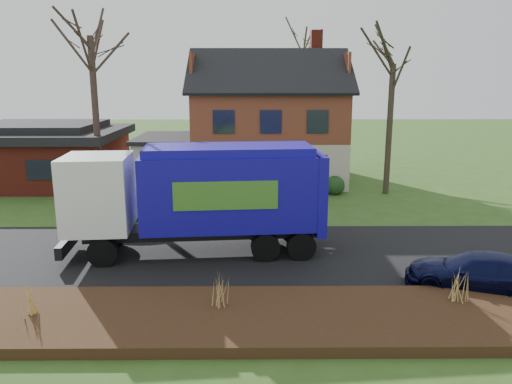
{
  "coord_description": "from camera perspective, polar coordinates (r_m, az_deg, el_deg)",
  "views": [
    {
      "loc": [
        0.94,
        -17.5,
        6.44
      ],
      "look_at": [
        1.12,
        2.5,
        1.8
      ],
      "focal_mm": 35.0,
      "sensor_mm": 36.0,
      "label": 1
    }
  ],
  "objects": [
    {
      "name": "ranch_house",
      "position": [
        33.46,
        -23.31,
        4.04
      ],
      "size": [
        9.8,
        8.2,
        3.7
      ],
      "color": "maroon",
      "rests_on": "ground"
    },
    {
      "name": "tree_front_west",
      "position": [
        28.73,
        -18.63,
        19.08
      ],
      "size": [
        3.99,
        3.99,
        11.87
      ],
      "color": "#3C2D24",
      "rests_on": "ground"
    },
    {
      "name": "main_house",
      "position": [
        31.51,
        0.51,
        8.66
      ],
      "size": [
        12.95,
        8.95,
        9.26
      ],
      "color": "#BFB799",
      "rests_on": "ground"
    },
    {
      "name": "grass_clump_mid",
      "position": [
        13.85,
        -3.98,
        -11.05
      ],
      "size": [
        0.35,
        0.29,
        0.98
      ],
      "color": "tan",
      "rests_on": "mulch_verge"
    },
    {
      "name": "tree_back",
      "position": [
        38.51,
        5.38,
        17.47
      ],
      "size": [
        3.58,
        3.58,
        11.32
      ],
      "color": "#423827",
      "rests_on": "ground"
    },
    {
      "name": "garbage_truck",
      "position": [
        18.25,
        -6.24,
        -0.07
      ],
      "size": [
        9.58,
        3.28,
        4.03
      ],
      "rotation": [
        0.0,
        0.0,
        0.08
      ],
      "color": "black",
      "rests_on": "ground"
    },
    {
      "name": "grass_clump_west",
      "position": [
        14.64,
        -24.49,
        -10.82
      ],
      "size": [
        0.38,
        0.31,
        1.01
      ],
      "color": "tan",
      "rests_on": "mulch_verge"
    },
    {
      "name": "ground",
      "position": [
        18.67,
        -3.39,
        -7.15
      ],
      "size": [
        120.0,
        120.0,
        0.0
      ],
      "primitive_type": "plane",
      "color": "#314E1A",
      "rests_on": "ground"
    },
    {
      "name": "grass_clump_east",
      "position": [
        15.2,
        22.08,
        -9.85
      ],
      "size": [
        0.38,
        0.31,
        0.95
      ],
      "color": "tan",
      "rests_on": "mulch_verge"
    },
    {
      "name": "tree_front_east",
      "position": [
        28.48,
        15.57,
        16.27
      ],
      "size": [
        3.66,
        3.66,
        10.16
      ],
      "color": "#393022",
      "rests_on": "ground"
    },
    {
      "name": "navy_wagon",
      "position": [
        16.81,
        23.93,
        -8.43
      ],
      "size": [
        4.52,
        3.03,
        1.22
      ],
      "primitive_type": "imported",
      "rotation": [
        0.0,
        0.0,
        -1.92
      ],
      "color": "black",
      "rests_on": "ground"
    },
    {
      "name": "mulch_verge",
      "position": [
        13.76,
        -4.51,
        -14.2
      ],
      "size": [
        80.0,
        3.5,
        0.3
      ],
      "primitive_type": "cube",
      "color": "black",
      "rests_on": "ground"
    },
    {
      "name": "road",
      "position": [
        18.67,
        -3.39,
        -7.12
      ],
      "size": [
        80.0,
        7.0,
        0.02
      ],
      "primitive_type": "cube",
      "color": "black",
      "rests_on": "ground"
    },
    {
      "name": "silver_sedan",
      "position": [
        23.78,
        -13.54,
        -0.9
      ],
      "size": [
        5.49,
        3.15,
        1.71
      ],
      "primitive_type": "imported",
      "rotation": [
        0.0,
        0.0,
        1.84
      ],
      "color": "#A8AAB0",
      "rests_on": "ground"
    }
  ]
}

